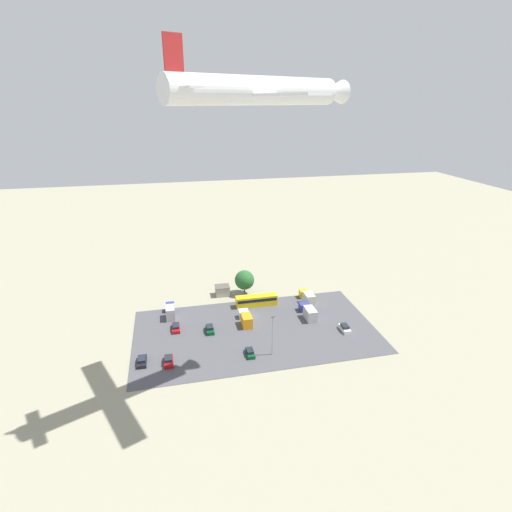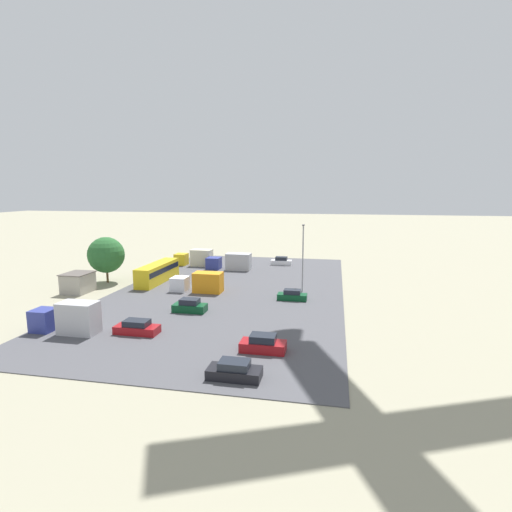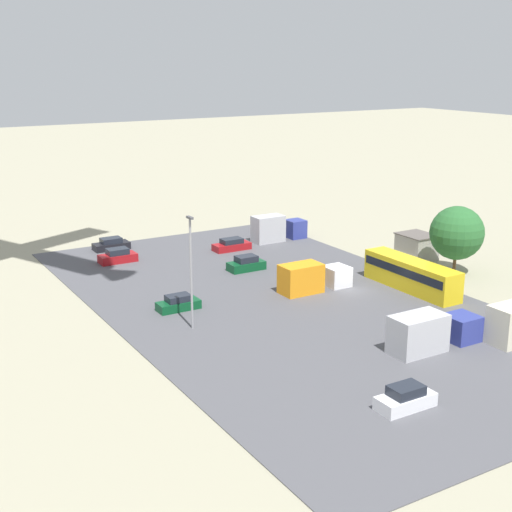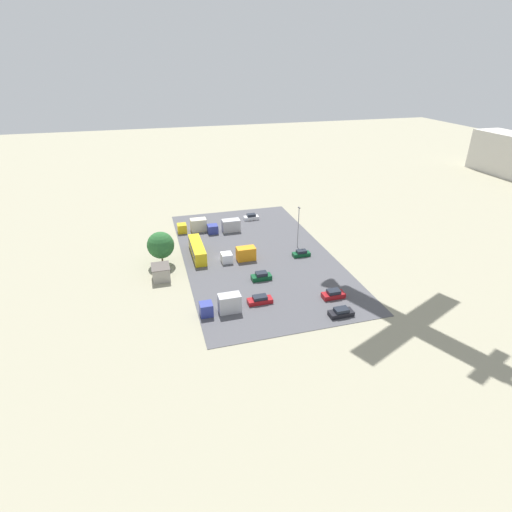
{
  "view_description": "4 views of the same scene",
  "coord_description": "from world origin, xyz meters",
  "px_view_note": "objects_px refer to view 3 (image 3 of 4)",
  "views": [
    {
      "loc": [
        18.99,
        94.03,
        55.0
      ],
      "look_at": [
        2.35,
        18.94,
        25.04
      ],
      "focal_mm": 28.0,
      "sensor_mm": 36.0,
      "label": 1
    },
    {
      "loc": [
        57.24,
        23.33,
        15.2
      ],
      "look_at": [
        -3.72,
        11.16,
        4.86
      ],
      "focal_mm": 28.0,
      "sensor_mm": 36.0,
      "label": 2
    },
    {
      "loc": [
        -54.84,
        43.99,
        23.14
      ],
      "look_at": [
        0.84,
        10.79,
        5.0
      ],
      "focal_mm": 50.0,
      "sensor_mm": 36.0,
      "label": 3
    },
    {
      "loc": [
        80.44,
        -15.02,
        41.14
      ],
      "look_at": [
        4.7,
        6.49,
        2.14
      ],
      "focal_mm": 28.0,
      "sensor_mm": 36.0,
      "label": 4
    }
  ],
  "objects_px": {
    "parked_car_0": "(178,303)",
    "parked_car_5": "(232,245)",
    "parked_car_2": "(111,245)",
    "parked_truck_2": "(276,229)",
    "parked_car_1": "(406,399)",
    "parked_truck_0": "(431,332)",
    "parked_car_3": "(246,264)",
    "bus": "(411,274)",
    "parked_car_4": "(118,256)",
    "parked_truck_1": "(311,278)",
    "shed_building": "(417,246)"
  },
  "relations": [
    {
      "from": "parked_car_1",
      "to": "parked_truck_0",
      "type": "distance_m",
      "value": 11.06
    },
    {
      "from": "parked_car_0",
      "to": "parked_car_1",
      "type": "xyz_separation_m",
      "value": [
        -25.8,
        -5.0,
        0.08
      ]
    },
    {
      "from": "parked_car_2",
      "to": "parked_truck_1",
      "type": "distance_m",
      "value": 28.67
    },
    {
      "from": "parked_truck_1",
      "to": "parked_car_1",
      "type": "bearing_deg",
      "value": -20.63
    },
    {
      "from": "parked_truck_0",
      "to": "parked_truck_2",
      "type": "height_order",
      "value": "parked_truck_2"
    },
    {
      "from": "parked_car_0",
      "to": "parked_car_5",
      "type": "relative_size",
      "value": 0.87
    },
    {
      "from": "parked_car_3",
      "to": "parked_truck_2",
      "type": "distance_m",
      "value": 13.9
    },
    {
      "from": "parked_car_0",
      "to": "parked_car_4",
      "type": "xyz_separation_m",
      "value": [
        18.44,
        -0.78,
        0.07
      ]
    },
    {
      "from": "parked_car_0",
      "to": "parked_car_1",
      "type": "relative_size",
      "value": 0.97
    },
    {
      "from": "parked_truck_0",
      "to": "parked_car_1",
      "type": "bearing_deg",
      "value": -52.49
    },
    {
      "from": "parked_car_1",
      "to": "parked_car_2",
      "type": "distance_m",
      "value": 50.16
    },
    {
      "from": "bus",
      "to": "parked_car_2",
      "type": "xyz_separation_m",
      "value": [
        30.94,
        21.03,
        -1.05
      ]
    },
    {
      "from": "parked_car_4",
      "to": "parked_car_3",
      "type": "bearing_deg",
      "value": -132.96
    },
    {
      "from": "shed_building",
      "to": "parked_truck_2",
      "type": "xyz_separation_m",
      "value": [
        15.63,
        9.87,
        0.14
      ]
    },
    {
      "from": "shed_building",
      "to": "parked_truck_1",
      "type": "distance_m",
      "value": 18.24
    },
    {
      "from": "parked_car_1",
      "to": "parked_car_5",
      "type": "relative_size",
      "value": 0.9
    },
    {
      "from": "bus",
      "to": "parked_car_2",
      "type": "distance_m",
      "value": 37.43
    },
    {
      "from": "shed_building",
      "to": "parked_car_3",
      "type": "xyz_separation_m",
      "value": [
        6.03,
        19.89,
        -0.73
      ]
    },
    {
      "from": "parked_car_0",
      "to": "parked_car_5",
      "type": "bearing_deg",
      "value": -42.13
    },
    {
      "from": "parked_car_0",
      "to": "parked_car_2",
      "type": "xyz_separation_m",
      "value": [
        24.28,
        -2.08,
        0.01
      ]
    },
    {
      "from": "parked_car_4",
      "to": "parked_truck_1",
      "type": "height_order",
      "value": "parked_truck_1"
    },
    {
      "from": "parked_car_0",
      "to": "parked_truck_2",
      "type": "bearing_deg",
      "value": -51.45
    },
    {
      "from": "parked_car_3",
      "to": "parked_truck_0",
      "type": "bearing_deg",
      "value": 3.66
    },
    {
      "from": "parked_car_0",
      "to": "parked_car_3",
      "type": "height_order",
      "value": "parked_car_3"
    },
    {
      "from": "parked_car_3",
      "to": "parked_truck_0",
      "type": "height_order",
      "value": "parked_truck_0"
    },
    {
      "from": "parked_car_4",
      "to": "parked_truck_1",
      "type": "distance_m",
      "value": 24.18
    },
    {
      "from": "parked_car_3",
      "to": "parked_truck_1",
      "type": "distance_m",
      "value": 9.96
    },
    {
      "from": "parked_car_0",
      "to": "parked_car_3",
      "type": "distance_m",
      "value": 14.43
    },
    {
      "from": "parked_truck_0",
      "to": "parked_car_0",
      "type": "bearing_deg",
      "value": -144.22
    },
    {
      "from": "bus",
      "to": "parked_car_0",
      "type": "bearing_deg",
      "value": -16.09
    },
    {
      "from": "bus",
      "to": "parked_car_3",
      "type": "distance_m",
      "value": 18.39
    },
    {
      "from": "bus",
      "to": "parked_truck_0",
      "type": "distance_m",
      "value": 15.55
    },
    {
      "from": "parked_truck_0",
      "to": "parked_truck_1",
      "type": "distance_m",
      "value": 17.33
    },
    {
      "from": "shed_building",
      "to": "parked_car_4",
      "type": "distance_m",
      "value": 35.24
    },
    {
      "from": "parked_car_1",
      "to": "parked_truck_0",
      "type": "bearing_deg",
      "value": 127.51
    },
    {
      "from": "parked_car_0",
      "to": "bus",
      "type": "bearing_deg",
      "value": -106.09
    },
    {
      "from": "parked_car_3",
      "to": "parked_car_5",
      "type": "bearing_deg",
      "value": 161.68
    },
    {
      "from": "bus",
      "to": "parked_car_4",
      "type": "bearing_deg",
      "value": -48.35
    },
    {
      "from": "parked_car_2",
      "to": "parked_car_5",
      "type": "xyz_separation_m",
      "value": [
        -7.9,
        -12.73,
        -0.0
      ]
    },
    {
      "from": "parked_car_0",
      "to": "parked_car_1",
      "type": "height_order",
      "value": "parked_car_1"
    },
    {
      "from": "parked_car_0",
      "to": "parked_car_4",
      "type": "relative_size",
      "value": 0.94
    },
    {
      "from": "parked_car_0",
      "to": "parked_car_4",
      "type": "height_order",
      "value": "parked_car_4"
    },
    {
      "from": "shed_building",
      "to": "parked_car_4",
      "type": "bearing_deg",
      "value": 62.07
    },
    {
      "from": "parked_car_4",
      "to": "shed_building",
      "type": "bearing_deg",
      "value": -117.93
    },
    {
      "from": "bus",
      "to": "parked_truck_1",
      "type": "bearing_deg",
      "value": -28.44
    },
    {
      "from": "bus",
      "to": "parked_car_1",
      "type": "relative_size",
      "value": 2.83
    },
    {
      "from": "parked_car_1",
      "to": "parked_truck_2",
      "type": "distance_m",
      "value": 46.6
    },
    {
      "from": "parked_car_2",
      "to": "parked_truck_2",
      "type": "xyz_separation_m",
      "value": [
        -6.71,
        -19.96,
        0.95
      ]
    },
    {
      "from": "parked_car_0",
      "to": "parked_car_3",
      "type": "xyz_separation_m",
      "value": [
        7.97,
        -12.03,
        0.08
      ]
    },
    {
      "from": "parked_car_4",
      "to": "parked_truck_2",
      "type": "distance_m",
      "value": 21.3
    }
  ]
}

